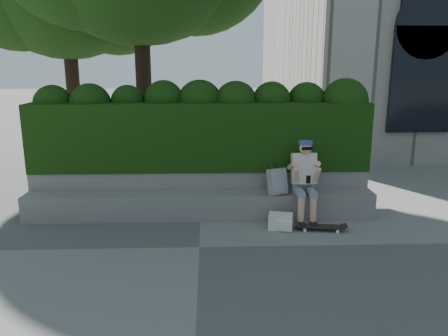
{
  "coord_description": "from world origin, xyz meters",
  "views": [
    {
      "loc": [
        0.14,
        -5.95,
        2.64
      ],
      "look_at": [
        0.4,
        1.0,
        0.95
      ],
      "focal_mm": 35.0,
      "sensor_mm": 36.0,
      "label": 1
    }
  ],
  "objects_px": {
    "person": "(304,178)",
    "backpack_plaid": "(277,181)",
    "backpack_ground": "(281,221)",
    "skateboard": "(321,227)"
  },
  "relations": [
    {
      "from": "person",
      "to": "backpack_plaid",
      "type": "height_order",
      "value": "person"
    },
    {
      "from": "skateboard",
      "to": "backpack_plaid",
      "type": "relative_size",
      "value": 1.71
    },
    {
      "from": "person",
      "to": "backpack_plaid",
      "type": "distance_m",
      "value": 0.46
    },
    {
      "from": "person",
      "to": "backpack_ground",
      "type": "relative_size",
      "value": 3.62
    },
    {
      "from": "skateboard",
      "to": "person",
      "type": "bearing_deg",
      "value": 119.38
    },
    {
      "from": "person",
      "to": "backpack_ground",
      "type": "xyz_separation_m",
      "value": [
        -0.44,
        -0.38,
        -0.63
      ]
    },
    {
      "from": "backpack_ground",
      "to": "backpack_plaid",
      "type": "bearing_deg",
      "value": 103.04
    },
    {
      "from": "skateboard",
      "to": "backpack_ground",
      "type": "xyz_separation_m",
      "value": [
        -0.64,
        0.11,
        0.06
      ]
    },
    {
      "from": "person",
      "to": "backpack_ground",
      "type": "distance_m",
      "value": 0.86
    },
    {
      "from": "backpack_ground",
      "to": "skateboard",
      "type": "bearing_deg",
      "value": 3.7
    }
  ]
}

